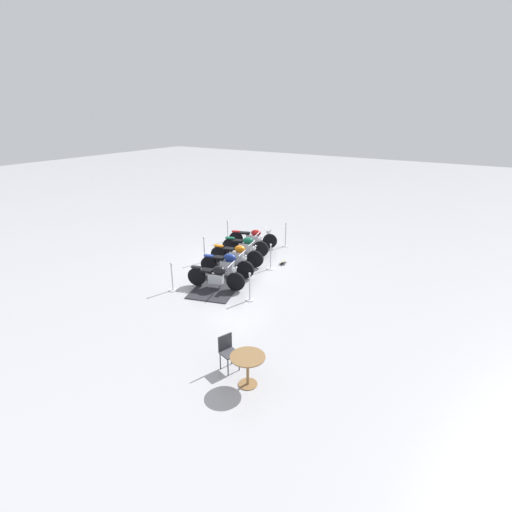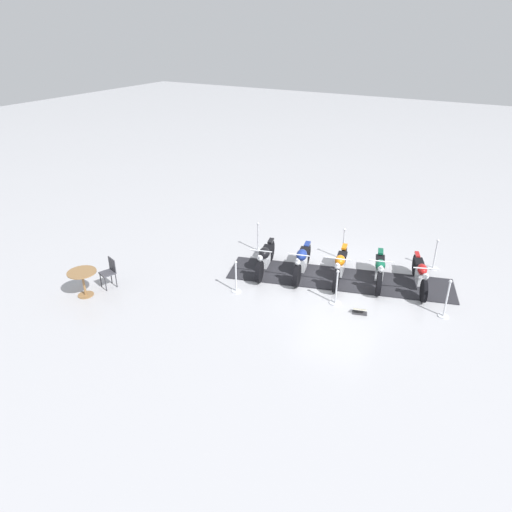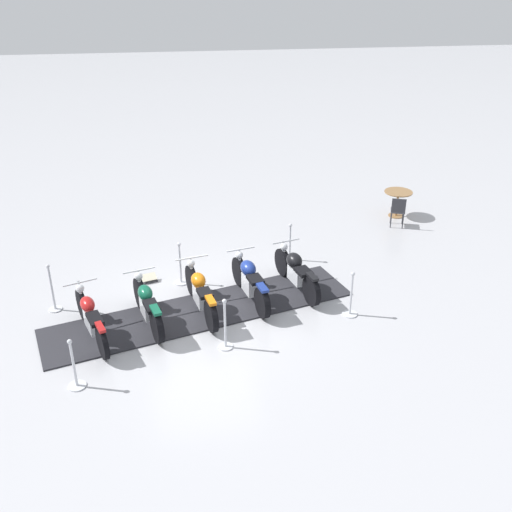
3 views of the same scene
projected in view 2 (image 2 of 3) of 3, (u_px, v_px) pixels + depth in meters
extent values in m
plane|color=#B2B2B7|center=(339.00, 279.00, 14.92)|extent=(80.00, 80.00, 0.00)
cube|color=#28282D|center=(339.00, 279.00, 14.91)|extent=(7.11, 3.42, 0.03)
cylinder|color=black|center=(259.00, 272.00, 14.57)|extent=(0.30, 0.69, 0.68)
cylinder|color=black|center=(271.00, 251.00, 15.89)|extent=(0.30, 0.69, 0.68)
cube|color=silver|center=(265.00, 260.00, 15.22)|extent=(0.36, 0.59, 0.35)
ellipsoid|color=black|center=(264.00, 253.00, 14.96)|extent=(0.46, 0.56, 0.35)
cube|color=black|center=(268.00, 248.00, 15.40)|extent=(0.42, 0.50, 0.08)
cube|color=black|center=(271.00, 241.00, 15.73)|extent=(0.24, 0.40, 0.06)
cylinder|color=silver|center=(260.00, 262.00, 14.51)|extent=(0.15, 0.31, 0.58)
cylinder|color=silver|center=(261.00, 251.00, 14.43)|extent=(0.69, 0.21, 0.04)
sphere|color=silver|center=(260.00, 258.00, 14.43)|extent=(0.18, 0.18, 0.18)
cylinder|color=black|center=(297.00, 276.00, 14.33)|extent=(0.29, 0.71, 0.69)
cylinder|color=black|center=(307.00, 254.00, 15.64)|extent=(0.29, 0.71, 0.69)
cube|color=silver|center=(302.00, 263.00, 14.96)|extent=(0.36, 0.56, 0.42)
ellipsoid|color=navy|center=(302.00, 255.00, 14.70)|extent=(0.43, 0.57, 0.33)
cube|color=black|center=(305.00, 250.00, 15.11)|extent=(0.38, 0.48, 0.08)
cube|color=navy|center=(307.00, 244.00, 15.47)|extent=(0.25, 0.41, 0.06)
cylinder|color=silver|center=(298.00, 266.00, 14.26)|extent=(0.13, 0.27, 0.59)
cylinder|color=silver|center=(299.00, 255.00, 14.16)|extent=(0.67, 0.19, 0.04)
sphere|color=silver|center=(298.00, 262.00, 14.16)|extent=(0.18, 0.18, 0.18)
cylinder|color=black|center=(336.00, 281.00, 14.05)|extent=(0.27, 0.72, 0.71)
cylinder|color=black|center=(343.00, 257.00, 15.44)|extent=(0.27, 0.72, 0.71)
cube|color=silver|center=(340.00, 268.00, 14.73)|extent=(0.35, 0.64, 0.38)
ellipsoid|color=#D16B0F|center=(340.00, 261.00, 14.46)|extent=(0.40, 0.52, 0.31)
cube|color=black|center=(342.00, 255.00, 14.91)|extent=(0.36, 0.47, 0.08)
cube|color=#D16B0F|center=(344.00, 247.00, 15.27)|extent=(0.23, 0.41, 0.06)
cylinder|color=silver|center=(337.00, 271.00, 13.98)|extent=(0.13, 0.29, 0.60)
cylinder|color=silver|center=(338.00, 259.00, 13.88)|extent=(0.75, 0.20, 0.04)
sphere|color=silver|center=(337.00, 266.00, 13.88)|extent=(0.18, 0.18, 0.18)
cylinder|color=black|center=(379.00, 284.00, 13.88)|extent=(0.32, 0.72, 0.71)
cylinder|color=black|center=(379.00, 262.00, 15.12)|extent=(0.32, 0.72, 0.71)
cube|color=silver|center=(379.00, 272.00, 14.49)|extent=(0.38, 0.59, 0.36)
ellipsoid|color=#0F5138|center=(380.00, 265.00, 14.23)|extent=(0.42, 0.55, 0.30)
cube|color=black|center=(380.00, 259.00, 14.69)|extent=(0.40, 0.56, 0.08)
cube|color=#0F5138|center=(381.00, 251.00, 14.94)|extent=(0.26, 0.42, 0.06)
cylinder|color=silver|center=(380.00, 273.00, 13.81)|extent=(0.15, 0.30, 0.61)
cylinder|color=silver|center=(382.00, 261.00, 13.72)|extent=(0.69, 0.23, 0.04)
sphere|color=silver|center=(381.00, 269.00, 13.72)|extent=(0.18, 0.18, 0.18)
cylinder|color=black|center=(424.00, 291.00, 13.54)|extent=(0.33, 0.67, 0.68)
cylinder|color=black|center=(416.00, 265.00, 14.99)|extent=(0.33, 0.67, 0.68)
cube|color=silver|center=(420.00, 276.00, 14.24)|extent=(0.39, 0.65, 0.39)
ellipsoid|color=#AD1919|center=(422.00, 269.00, 13.97)|extent=(0.43, 0.54, 0.28)
cube|color=black|center=(419.00, 262.00, 14.48)|extent=(0.42, 0.58, 0.08)
cube|color=#AD1919|center=(417.00, 255.00, 14.82)|extent=(0.25, 0.39, 0.06)
cylinder|color=silver|center=(425.00, 281.00, 13.50)|extent=(0.18, 0.34, 0.57)
cylinder|color=silver|center=(426.00, 268.00, 13.42)|extent=(0.68, 0.28, 0.04)
sphere|color=silver|center=(426.00, 276.00, 13.42)|extent=(0.18, 0.18, 0.18)
cylinder|color=silver|center=(342.00, 259.00, 16.18)|extent=(0.31, 0.31, 0.03)
cylinder|color=silver|center=(343.00, 245.00, 15.94)|extent=(0.05, 0.05, 1.03)
sphere|color=silver|center=(345.00, 230.00, 15.69)|extent=(0.09, 0.09, 0.09)
cylinder|color=silver|center=(258.00, 250.00, 16.78)|extent=(0.34, 0.34, 0.03)
cylinder|color=silver|center=(258.00, 237.00, 16.56)|extent=(0.05, 0.05, 0.97)
sphere|color=silver|center=(258.00, 224.00, 16.33)|extent=(0.09, 0.09, 0.09)
cylinder|color=silver|center=(236.00, 291.00, 14.25)|extent=(0.30, 0.30, 0.03)
cylinder|color=silver|center=(236.00, 277.00, 14.03)|extent=(0.05, 0.05, 0.92)
sphere|color=silver|center=(236.00, 262.00, 13.81)|extent=(0.09, 0.09, 0.09)
cylinder|color=silver|center=(443.00, 316.00, 13.04)|extent=(0.30, 0.30, 0.03)
cylinder|color=silver|center=(447.00, 299.00, 12.80)|extent=(0.05, 0.05, 1.05)
sphere|color=silver|center=(451.00, 281.00, 12.55)|extent=(0.09, 0.09, 0.09)
cylinder|color=silver|center=(433.00, 268.00, 15.57)|extent=(0.34, 0.34, 0.03)
cylinder|color=silver|center=(435.00, 255.00, 15.36)|extent=(0.05, 0.05, 0.94)
sphere|color=silver|center=(438.00, 241.00, 15.13)|extent=(0.09, 0.09, 0.09)
cylinder|color=silver|center=(335.00, 303.00, 13.64)|extent=(0.34, 0.34, 0.03)
cylinder|color=silver|center=(337.00, 288.00, 13.42)|extent=(0.05, 0.05, 0.98)
sphere|color=silver|center=(338.00, 271.00, 13.18)|extent=(0.09, 0.09, 0.09)
cube|color=#333338|center=(360.00, 313.00, 13.17)|extent=(0.45, 0.31, 0.02)
cube|color=beige|center=(360.00, 309.00, 13.12)|extent=(0.41, 0.31, 0.11)
cylinder|color=olive|center=(86.00, 295.00, 14.04)|extent=(0.46, 0.46, 0.02)
cylinder|color=olive|center=(84.00, 284.00, 13.87)|extent=(0.07, 0.07, 0.74)
cylinder|color=olive|center=(82.00, 272.00, 13.70)|extent=(0.84, 0.84, 0.03)
cylinder|color=#2D2D33|center=(106.00, 284.00, 14.17)|extent=(0.03, 0.03, 0.46)
cylinder|color=#2D2D33|center=(101.00, 280.00, 14.40)|extent=(0.03, 0.03, 0.46)
cylinder|color=#2D2D33|center=(116.00, 281.00, 14.37)|extent=(0.03, 0.03, 0.46)
cylinder|color=#2D2D33|center=(111.00, 276.00, 14.60)|extent=(0.03, 0.03, 0.46)
cube|color=#3F3F47|center=(107.00, 273.00, 14.27)|extent=(0.51, 0.51, 0.04)
cube|color=#2D2D33|center=(112.00, 265.00, 14.28)|extent=(0.39, 0.16, 0.42)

